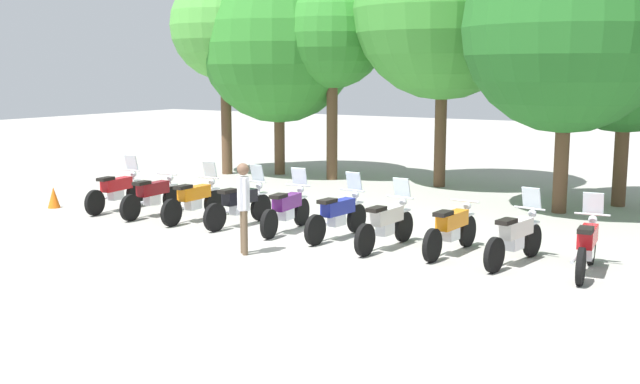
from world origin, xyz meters
The scene contains 19 objects.
ground_plane centered at (0.00, 0.00, 0.00)m, with size 80.00×80.00×0.00m, color #9E9B93.
motorcycle_0 centered at (-5.85, 0.09, 0.52)m, with size 0.62×2.19×1.37m.
motorcycle_1 centered at (-4.55, 0.03, 0.50)m, with size 0.62×2.19×0.99m.
motorcycle_2 centered at (-3.25, 0.07, 0.52)m, with size 0.62×2.19×1.37m.
motorcycle_3 centered at (-1.95, 0.14, 0.52)m, with size 0.63×2.19×1.37m.
motorcycle_4 centered at (-0.66, 0.16, 0.52)m, with size 0.62×2.19×1.37m.
motorcycle_5 centered at (0.65, 0.16, 0.52)m, with size 0.62×2.19×1.37m.
motorcycle_6 centered at (1.95, -0.14, 0.52)m, with size 0.62×2.19×1.37m.
motorcycle_7 centered at (3.25, 0.09, 0.50)m, with size 0.62×2.19×0.99m.
motorcycle_8 centered at (4.55, -0.03, 0.52)m, with size 0.69×2.18×1.37m.
motorcycle_9 centered at (5.84, -0.05, 0.52)m, with size 0.62×2.19×1.37m.
person_0 centered at (-0.19, -2.03, 1.06)m, with size 0.36×0.33×1.79m.
tree_0 centered at (-7.79, 7.10, 5.01)m, with size 3.66×3.66×6.87m.
tree_1 centered at (-6.17, 7.96, 4.43)m, with size 5.31×5.31×7.09m.
tree_2 centered at (-3.98, 7.80, 4.68)m, with size 3.48×3.48×6.45m.
tree_3 centered at (-0.35, 8.16, 5.35)m, with size 5.41×5.41×8.06m.
tree_4 centered at (3.94, 5.64, 4.57)m, with size 5.15×5.15×7.15m.
tree_5 centered at (5.03, 7.43, 4.10)m, with size 4.34×4.34×6.28m.
traffic_cone centered at (-7.51, -0.53, 0.28)m, with size 0.32×0.32×0.55m, color orange.
Camera 1 is at (8.65, -13.71, 3.55)m, focal length 42.96 mm.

